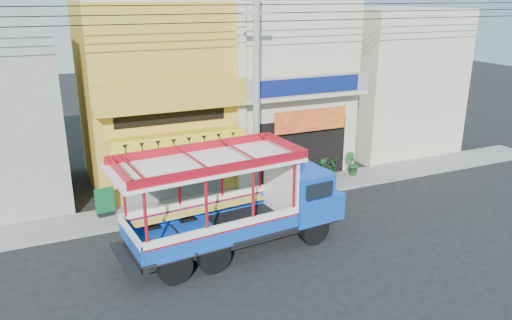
{
  "coord_description": "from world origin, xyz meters",
  "views": [
    {
      "loc": [
        -8.84,
        -14.17,
        8.22
      ],
      "look_at": [
        -1.38,
        2.5,
        2.18
      ],
      "focal_mm": 35.0,
      "sensor_mm": 36.0,
      "label": 1
    }
  ],
  "objects": [
    {
      "name": "potted_plant_a",
      "position": [
        3.09,
        4.2,
        0.62
      ],
      "size": [
        1.15,
        1.18,
        0.99
      ],
      "primitive_type": "imported",
      "rotation": [
        0.0,
        0.0,
        0.95
      ],
      "color": "#164D1C",
      "rests_on": "sidewalk"
    },
    {
      "name": "utility_pole",
      "position": [
        -0.85,
        3.3,
        5.03
      ],
      "size": [
        28.0,
        0.26,
        9.0
      ],
      "color": "gray",
      "rests_on": "ground"
    },
    {
      "name": "filler_building_right",
      "position": [
        9.0,
        8.0,
        3.8
      ],
      "size": [
        6.0,
        6.0,
        7.6
      ],
      "primitive_type": "cube",
      "color": "#BEB69C",
      "rests_on": "ground"
    },
    {
      "name": "songthaew_truck",
      "position": [
        -2.74,
        0.04,
        1.72
      ],
      "size": [
        7.85,
        3.19,
        3.57
      ],
      "color": "black",
      "rests_on": "ground"
    },
    {
      "name": "potted_plant_b",
      "position": [
        4.41,
        4.31,
        0.67
      ],
      "size": [
        0.76,
        0.71,
        1.1
      ],
      "primitive_type": "imported",
      "rotation": [
        0.0,
        0.0,
        2.67
      ],
      "color": "#164D1C",
      "rests_on": "sidewalk"
    },
    {
      "name": "party_pilaster",
      "position": [
        -1.0,
        4.85,
        4.0
      ],
      "size": [
        0.35,
        0.3,
        8.0
      ],
      "primitive_type": "cube",
      "color": "#BEB69C",
      "rests_on": "ground"
    },
    {
      "name": "shophouse_right",
      "position": [
        2.0,
        7.96,
        4.11
      ],
      "size": [
        6.0,
        6.75,
        8.24
      ],
      "color": "#BEB69C",
      "rests_on": "ground"
    },
    {
      "name": "ground",
      "position": [
        0.0,
        0.0,
        0.0
      ],
      "size": [
        90.0,
        90.0,
        0.0
      ],
      "primitive_type": "plane",
      "color": "black",
      "rests_on": "ground"
    },
    {
      "name": "green_sign",
      "position": [
        -6.93,
        4.35,
        0.59
      ],
      "size": [
        0.73,
        0.4,
        1.11
      ],
      "color": "black",
      "rests_on": "sidewalk"
    },
    {
      "name": "shophouse_left",
      "position": [
        -4.0,
        7.96,
        4.11
      ],
      "size": [
        6.0,
        7.5,
        8.24
      ],
      "color": "gold",
      "rests_on": "ground"
    },
    {
      "name": "sidewalk",
      "position": [
        0.0,
        4.0,
        0.06
      ],
      "size": [
        30.0,
        2.0,
        0.12
      ],
      "primitive_type": "cube",
      "color": "slate",
      "rests_on": "ground"
    },
    {
      "name": "potted_plant_c",
      "position": [
        2.9,
        4.5,
        0.62
      ],
      "size": [
        0.67,
        0.67,
        1.0
      ],
      "primitive_type": "imported",
      "rotation": [
        0.0,
        0.0,
        4.49
      ],
      "color": "#164D1C",
      "rests_on": "sidewalk"
    }
  ]
}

